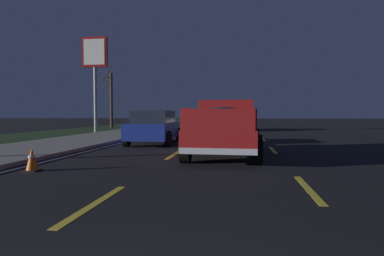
{
  "coord_description": "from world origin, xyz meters",
  "views": [
    {
      "loc": [
        -1.02,
        -0.48,
        1.4
      ],
      "look_at": [
        9.32,
        1.01,
        0.95
      ],
      "focal_mm": 31.1,
      "sensor_mm": 36.0,
      "label": 1
    }
  ],
  "objects_px": {
    "sedan_white": "(235,121)",
    "gas_price_sign": "(95,61)",
    "pickup_truck": "(225,126)",
    "sedan_blue": "(155,127)",
    "traffic_cone_near": "(32,160)",
    "bare_tree_far": "(111,98)"
  },
  "relations": [
    {
      "from": "gas_price_sign",
      "to": "bare_tree_far",
      "type": "height_order",
      "value": "gas_price_sign"
    },
    {
      "from": "sedan_blue",
      "to": "traffic_cone_near",
      "type": "distance_m",
      "value": 7.69
    },
    {
      "from": "gas_price_sign",
      "to": "bare_tree_far",
      "type": "relative_size",
      "value": 1.14
    },
    {
      "from": "pickup_truck",
      "to": "sedan_white",
      "type": "xyz_separation_m",
      "value": [
        17.11,
        -0.08,
        -0.2
      ]
    },
    {
      "from": "pickup_truck",
      "to": "traffic_cone_near",
      "type": "height_order",
      "value": "pickup_truck"
    },
    {
      "from": "sedan_white",
      "to": "traffic_cone_near",
      "type": "relative_size",
      "value": 7.59
    },
    {
      "from": "sedan_blue",
      "to": "pickup_truck",
      "type": "bearing_deg",
      "value": -138.65
    },
    {
      "from": "gas_price_sign",
      "to": "traffic_cone_near",
      "type": "relative_size",
      "value": 12.14
    },
    {
      "from": "sedan_white",
      "to": "gas_price_sign",
      "type": "bearing_deg",
      "value": 115.26
    },
    {
      "from": "sedan_white",
      "to": "sedan_blue",
      "type": "distance_m",
      "value": 13.66
    },
    {
      "from": "pickup_truck",
      "to": "sedan_white",
      "type": "distance_m",
      "value": 17.11
    },
    {
      "from": "sedan_blue",
      "to": "bare_tree_far",
      "type": "height_order",
      "value": "bare_tree_far"
    },
    {
      "from": "traffic_cone_near",
      "to": "pickup_truck",
      "type": "bearing_deg",
      "value": -51.0
    },
    {
      "from": "gas_price_sign",
      "to": "bare_tree_far",
      "type": "xyz_separation_m",
      "value": [
        8.25,
        2.1,
        -2.38
      ]
    },
    {
      "from": "sedan_white",
      "to": "sedan_blue",
      "type": "height_order",
      "value": "same"
    },
    {
      "from": "bare_tree_far",
      "to": "traffic_cone_near",
      "type": "relative_size",
      "value": 10.64
    },
    {
      "from": "sedan_white",
      "to": "sedan_blue",
      "type": "relative_size",
      "value": 0.99
    },
    {
      "from": "sedan_white",
      "to": "gas_price_sign",
      "type": "relative_size",
      "value": 0.63
    },
    {
      "from": "pickup_truck",
      "to": "sedan_blue",
      "type": "xyz_separation_m",
      "value": [
        3.91,
        3.44,
        -0.2
      ]
    },
    {
      "from": "pickup_truck",
      "to": "sedan_white",
      "type": "relative_size",
      "value": 1.24
    },
    {
      "from": "sedan_white",
      "to": "gas_price_sign",
      "type": "distance_m",
      "value": 12.17
    },
    {
      "from": "pickup_truck",
      "to": "sedan_blue",
      "type": "height_order",
      "value": "pickup_truck"
    }
  ]
}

